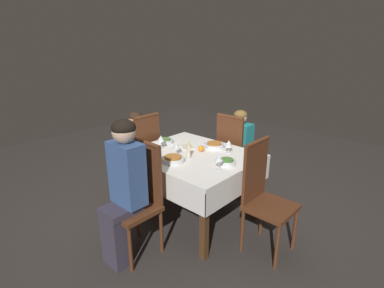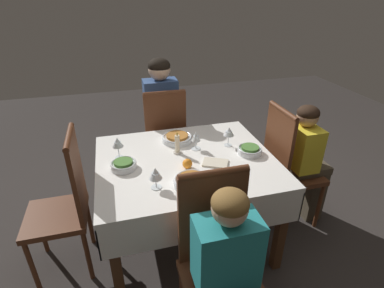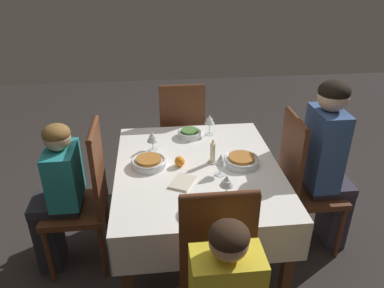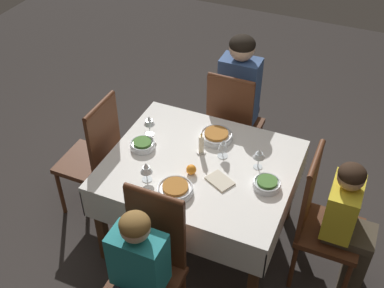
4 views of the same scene
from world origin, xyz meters
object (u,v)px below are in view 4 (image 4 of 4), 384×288
wine_glass_north (223,145)px  orange_fruit (191,170)px  chair_north (233,123)px  person_child_yellow (349,225)px  person_adult_denim (240,96)px  wine_glass_east (259,154)px  chair_east (321,218)px  bowl_south (175,189)px  chair_south (149,262)px  chair_west (95,154)px  wine_glass_south (146,168)px  candle_centerpiece (201,146)px  wine_glass_west (149,121)px  napkin_red_folded (220,181)px  person_child_teal (135,283)px  dining_table (201,173)px  bowl_east (267,184)px  bowl_west (143,145)px  bowl_north (216,136)px

wine_glass_north → orange_fruit: wine_glass_north is taller
chair_north → person_child_yellow: size_ratio=1.00×
person_adult_denim → wine_glass_east: size_ratio=8.39×
chair_north → chair_east: (0.84, -0.72, 0.00)m
chair_north → bowl_south: (-0.01, -1.03, 0.20)m
chair_east → chair_south: (-0.83, -0.73, 0.00)m
chair_west → chair_south: bearing=49.4°
person_adult_denim → wine_glass_north: (0.13, -0.75, 0.11)m
chair_south → wine_glass_north: chair_south is taller
person_adult_denim → wine_glass_south: person_adult_denim is taller
chair_north → candle_centerpiece: (-0.01, -0.62, 0.24)m
wine_glass_north → person_child_yellow: bearing=-7.7°
person_adult_denim → wine_glass_west: person_adult_denim is taller
wine_glass_east → napkin_red_folded: 0.30m
person_child_teal → candle_centerpiece: person_child_teal is taller
dining_table → candle_centerpiece: 0.19m
person_child_teal → bowl_east: size_ratio=6.03×
dining_table → candle_centerpiece: candle_centerpiece is taller
chair_south → wine_glass_east: 0.96m
candle_centerpiece → napkin_red_folded: size_ratio=0.82×
person_adult_denim → bowl_west: 0.97m
bowl_south → wine_glass_west: 0.61m
dining_table → person_child_teal: person_child_teal is taller
wine_glass_south → wine_glass_west: wine_glass_west is taller
person_child_yellow → wine_glass_north: bearing=82.3°
chair_east → person_adult_denim: (-0.84, 0.87, 0.16)m
bowl_north → bowl_east: size_ratio=1.32×
chair_south → wine_glass_south: chair_south is taller
candle_centerpiece → napkin_red_folded: (0.21, -0.21, -0.06)m
wine_glass_north → bowl_west: 0.55m
person_child_yellow → bowl_east: bearing=95.1°
bowl_west → candle_centerpiece: size_ratio=1.03×
chair_east → bowl_east: (-0.36, -0.05, 0.20)m
person_child_teal → wine_glass_west: person_child_teal is taller
dining_table → person_child_teal: size_ratio=1.16×
candle_centerpiece → orange_fruit: size_ratio=2.52×
dining_table → chair_south: chair_south is taller
person_adult_denim → wine_glass_south: bearing=78.9°
bowl_north → bowl_east: bearing=-35.0°
dining_table → bowl_north: bowl_north is taller
candle_centerpiece → wine_glass_east: bearing=1.9°
bowl_north → person_child_teal: bearing=-90.8°
chair_north → person_child_teal: 1.61m
dining_table → candle_centerpiece: size_ratio=7.37×
wine_glass_north → wine_glass_south: wine_glass_north is taller
wine_glass_east → bowl_west: size_ratio=0.88×
dining_table → wine_glass_north: wine_glass_north is taller
person_adult_denim → wine_glass_west: bearing=60.4°
bowl_east → chair_west: bearing=179.7°
wine_glass_north → wine_glass_south: 0.54m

